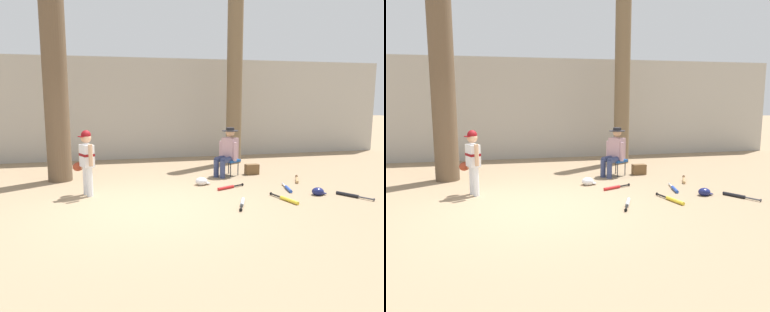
# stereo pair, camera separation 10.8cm
# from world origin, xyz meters

# --- Properties ---
(ground_plane) EXTENTS (60.00, 60.00, 0.00)m
(ground_plane) POSITION_xyz_m (0.00, 0.00, 0.00)
(ground_plane) COLOR #937A5B
(concrete_back_wall) EXTENTS (18.00, 0.36, 3.17)m
(concrete_back_wall) POSITION_xyz_m (0.00, 5.67, 1.58)
(concrete_back_wall) COLOR #ADA89E
(concrete_back_wall) RESTS_ON ground
(tree_near_player) EXTENTS (0.77, 0.77, 6.44)m
(tree_near_player) POSITION_xyz_m (-1.74, 2.70, 2.84)
(tree_near_player) COLOR brown
(tree_near_player) RESTS_ON ground
(tree_behind_spectator) EXTENTS (0.73, 0.73, 5.03)m
(tree_behind_spectator) POSITION_xyz_m (3.07, 4.14, 2.14)
(tree_behind_spectator) COLOR brown
(tree_behind_spectator) RESTS_ON ground
(young_ballplayer) EXTENTS (0.47, 0.55, 1.31)m
(young_ballplayer) POSITION_xyz_m (-1.07, 1.16, 0.74)
(young_ballplayer) COLOR white
(young_ballplayer) RESTS_ON ground
(folding_stool) EXTENTS (0.55, 0.55, 0.41)m
(folding_stool) POSITION_xyz_m (2.34, 2.35, 0.36)
(folding_stool) COLOR #194C9E
(folding_stool) RESTS_ON ground
(seated_spectator) EXTENTS (0.66, 0.58, 1.20)m
(seated_spectator) POSITION_xyz_m (2.25, 2.29, 0.64)
(seated_spectator) COLOR navy
(seated_spectator) RESTS_ON ground
(handbag_beside_stool) EXTENTS (0.35, 0.19, 0.26)m
(handbag_beside_stool) POSITION_xyz_m (2.93, 2.33, 0.13)
(handbag_beside_stool) COLOR brown
(handbag_beside_stool) RESTS_ON ground
(bat_blue_youth) EXTENTS (0.23, 0.71, 0.07)m
(bat_blue_youth) POSITION_xyz_m (3.03, 0.62, 0.03)
(bat_blue_youth) COLOR #2347AD
(bat_blue_youth) RESTS_ON ground
(bat_aluminum_silver) EXTENTS (0.36, 0.69, 0.07)m
(bat_aluminum_silver) POSITION_xyz_m (1.70, -0.18, 0.03)
(bat_aluminum_silver) COLOR #B7BCC6
(bat_aluminum_silver) RESTS_ON ground
(bat_red_barrel) EXTENTS (0.68, 0.35, 0.07)m
(bat_red_barrel) POSITION_xyz_m (1.83, 1.01, 0.03)
(bat_red_barrel) COLOR red
(bat_red_barrel) RESTS_ON ground
(bat_yellow_trainer) EXTENTS (0.23, 0.79, 0.07)m
(bat_yellow_trainer) POSITION_xyz_m (2.60, -0.17, 0.03)
(bat_yellow_trainer) COLOR yellow
(bat_yellow_trainer) RESTS_ON ground
(bat_wood_tan) EXTENTS (0.39, 0.66, 0.07)m
(bat_wood_tan) POSITION_xyz_m (3.64, 1.33, 0.03)
(bat_wood_tan) COLOR tan
(bat_wood_tan) RESTS_ON ground
(bat_black_composite) EXTENTS (0.42, 0.67, 0.07)m
(bat_black_composite) POSITION_xyz_m (3.97, -0.17, 0.03)
(bat_black_composite) COLOR black
(bat_black_composite) RESTS_ON ground
(batting_helmet_navy) EXTENTS (0.28, 0.22, 0.16)m
(batting_helmet_navy) POSITION_xyz_m (3.42, 0.10, 0.07)
(batting_helmet_navy) COLOR navy
(batting_helmet_navy) RESTS_ON ground
(batting_helmet_white) EXTENTS (0.32, 0.25, 0.18)m
(batting_helmet_white) POSITION_xyz_m (1.38, 1.50, 0.08)
(batting_helmet_white) COLOR silver
(batting_helmet_white) RESTS_ON ground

